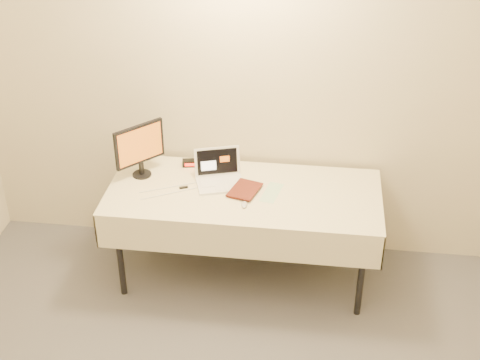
# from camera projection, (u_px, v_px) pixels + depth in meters

# --- Properties ---
(back_wall) EXTENTS (4.00, 0.10, 2.70)m
(back_wall) POSITION_uv_depth(u_px,v_px,m) (252.00, 81.00, 4.60)
(back_wall) COLOR beige
(back_wall) RESTS_ON ground
(table) EXTENTS (1.86, 0.81, 0.74)m
(table) POSITION_uv_depth(u_px,v_px,m) (244.00, 199.00, 4.57)
(table) COLOR black
(table) RESTS_ON ground
(laptop) EXTENTS (0.38, 0.35, 0.22)m
(laptop) POSITION_uv_depth(u_px,v_px,m) (219.00, 175.00, 4.61)
(laptop) COLOR white
(laptop) RESTS_ON table
(monitor) EXTENTS (0.28, 0.29, 0.39)m
(monitor) POSITION_uv_depth(u_px,v_px,m) (140.00, 147.00, 4.60)
(monitor) COLOR black
(monitor) RESTS_ON table
(book) EXTENTS (0.18, 0.07, 0.24)m
(book) POSITION_uv_depth(u_px,v_px,m) (233.00, 174.00, 4.50)
(book) COLOR maroon
(book) RESTS_ON table
(alarm_clock) EXTENTS (0.13, 0.07, 0.05)m
(alarm_clock) POSITION_uv_depth(u_px,v_px,m) (191.00, 163.00, 4.81)
(alarm_clock) COLOR black
(alarm_clock) RESTS_ON table
(clicker) EXTENTS (0.05, 0.08, 0.02)m
(clicker) POSITION_uv_depth(u_px,v_px,m) (244.00, 205.00, 4.38)
(clicker) COLOR silver
(clicker) RESTS_ON table
(paper_form) EXTENTS (0.15, 0.27, 0.00)m
(paper_form) POSITION_uv_depth(u_px,v_px,m) (272.00, 192.00, 4.52)
(paper_form) COLOR #B3DFB1
(paper_form) RESTS_ON table
(usb_dongle) EXTENTS (0.06, 0.04, 0.01)m
(usb_dongle) POSITION_uv_depth(u_px,v_px,m) (184.00, 187.00, 4.57)
(usb_dongle) COLOR black
(usb_dongle) RESTS_ON table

